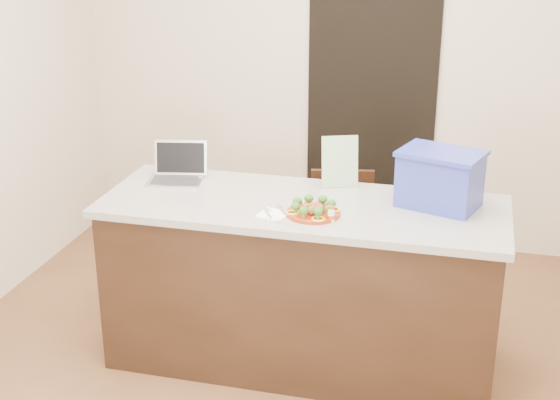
% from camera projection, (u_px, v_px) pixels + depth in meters
% --- Properties ---
extents(ground, '(4.00, 4.00, 0.00)m').
position_uv_depth(ground, '(290.00, 384.00, 4.05)').
color(ground, brown).
rests_on(ground, ground).
extents(room_shell, '(4.00, 4.00, 4.00)m').
position_uv_depth(room_shell, '(292.00, 76.00, 3.48)').
color(room_shell, white).
rests_on(room_shell, ground).
extents(doorway, '(0.90, 0.02, 2.00)m').
position_uv_depth(doorway, '(371.00, 108.00, 5.47)').
color(doorway, black).
rests_on(doorway, ground).
extents(island, '(2.06, 0.76, 0.92)m').
position_uv_depth(island, '(302.00, 284.00, 4.11)').
color(island, black).
rests_on(island, ground).
extents(plate, '(0.27, 0.27, 0.02)m').
position_uv_depth(plate, '(313.00, 213.00, 3.80)').
color(plate, maroon).
rests_on(plate, island).
extents(meatballs, '(0.11, 0.11, 0.04)m').
position_uv_depth(meatballs, '(314.00, 208.00, 3.79)').
color(meatballs, brown).
rests_on(meatballs, plate).
extents(broccoli, '(0.22, 0.22, 0.04)m').
position_uv_depth(broccoli, '(313.00, 205.00, 3.78)').
color(broccoli, '#1F4C14').
rests_on(broccoli, plate).
extents(pepper_rings, '(0.25, 0.25, 0.01)m').
position_uv_depth(pepper_rings, '(313.00, 211.00, 3.79)').
color(pepper_rings, yellow).
rests_on(pepper_rings, plate).
extents(napkin, '(0.16, 0.16, 0.01)m').
position_uv_depth(napkin, '(273.00, 214.00, 3.80)').
color(napkin, white).
rests_on(napkin, island).
extents(fork, '(0.07, 0.13, 0.00)m').
position_uv_depth(fork, '(270.00, 212.00, 3.81)').
color(fork, silver).
rests_on(fork, napkin).
extents(knife, '(0.08, 0.20, 0.01)m').
position_uv_depth(knife, '(278.00, 215.00, 3.77)').
color(knife, white).
rests_on(knife, napkin).
extents(yogurt_bottle, '(0.04, 0.04, 0.08)m').
position_uv_depth(yogurt_bottle, '(331.00, 215.00, 3.71)').
color(yogurt_bottle, beige).
rests_on(yogurt_bottle, island).
extents(laptop, '(0.32, 0.28, 0.21)m').
position_uv_depth(laptop, '(178.00, 170.00, 4.27)').
color(laptop, '#B6B7BB').
rests_on(laptop, island).
extents(leaflet, '(0.20, 0.11, 0.28)m').
position_uv_depth(leaflet, '(340.00, 162.00, 4.13)').
color(leaflet, silver).
rests_on(leaflet, island).
extents(blue_box, '(0.46, 0.39, 0.29)m').
position_uv_depth(blue_box, '(440.00, 179.00, 3.86)').
color(blue_box, '#2A3498').
rests_on(blue_box, island).
extents(chair, '(0.45, 0.45, 0.86)m').
position_uv_depth(chair, '(338.00, 233.00, 4.69)').
color(chair, '#321A0F').
rests_on(chair, ground).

